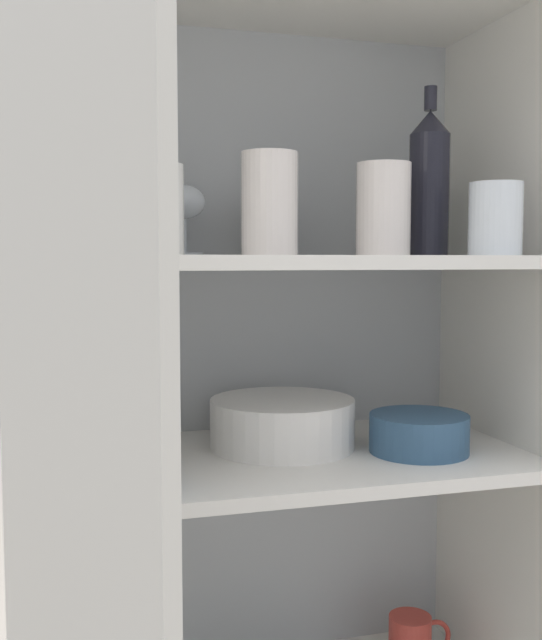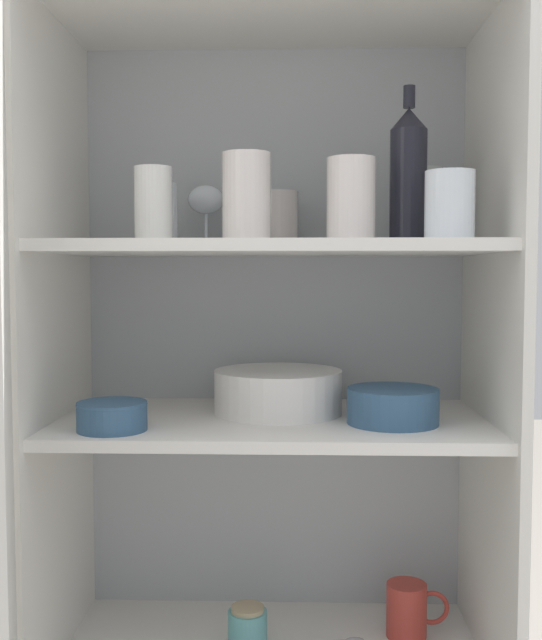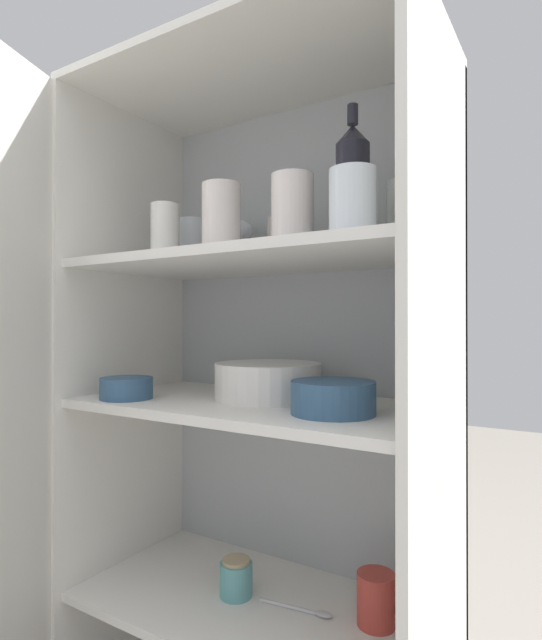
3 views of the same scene
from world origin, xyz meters
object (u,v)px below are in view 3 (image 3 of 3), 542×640
wine_bottle (353,184)px  plate_stack_white (268,381)px  mixing_bowl_large (333,396)px  serving_bowl_small (126,387)px  storage_jar (236,578)px  coffee_mug_primary (377,599)px

wine_bottle → plate_stack_white: wine_bottle is taller
mixing_bowl_large → serving_bowl_small: 0.48m
wine_bottle → plate_stack_white: 0.46m
mixing_bowl_large → storage_jar: size_ratio=1.96×
mixing_bowl_large → serving_bowl_small: size_ratio=1.36×
wine_bottle → mixing_bowl_large: 0.40m
plate_stack_white → mixing_bowl_large: bearing=-24.7°
mixing_bowl_large → coffee_mug_primary: 0.43m
plate_stack_white → mixing_bowl_large: 0.22m
plate_stack_white → serving_bowl_small: bearing=-148.9°
plate_stack_white → coffee_mug_primary: bearing=3.4°
serving_bowl_small → storage_jar: serving_bowl_small is taller
mixing_bowl_large → wine_bottle: bearing=48.8°
wine_bottle → coffee_mug_primary: (0.02, 0.08, -0.82)m
wine_bottle → storage_jar: (-0.28, 0.02, -0.83)m
serving_bowl_small → storage_jar: bearing=28.7°
serving_bowl_small → coffee_mug_primary: serving_bowl_small is taller
wine_bottle → plate_stack_white: size_ratio=1.13×
serving_bowl_small → storage_jar: (0.22, 0.12, -0.42)m
serving_bowl_small → storage_jar: size_ratio=1.45×
plate_stack_white → storage_jar: bearing=-140.5°
wine_bottle → storage_jar: size_ratio=3.33×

